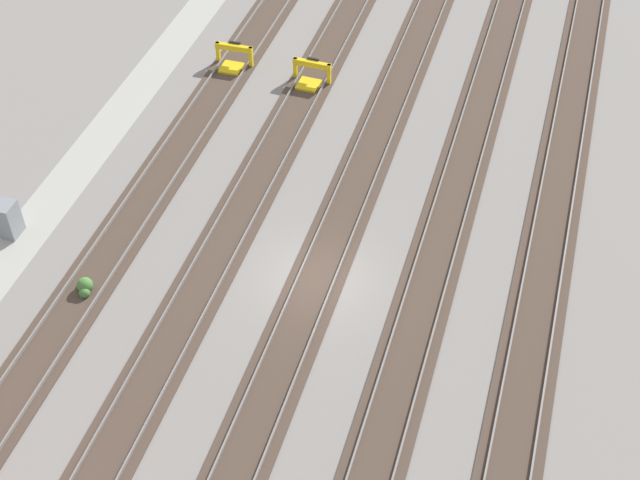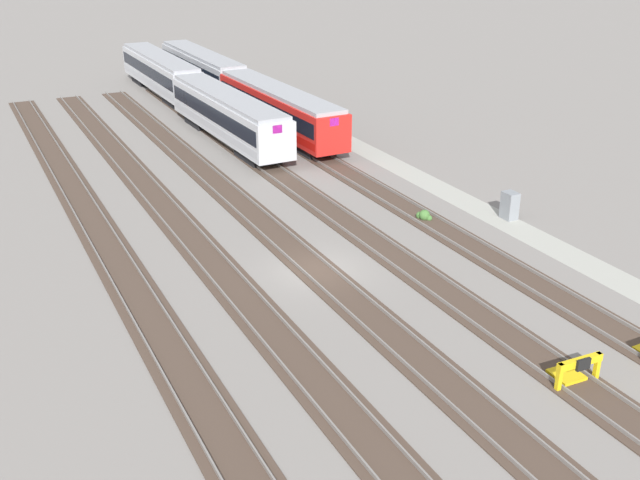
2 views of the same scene
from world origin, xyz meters
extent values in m
plane|color=gray|center=(0.00, 0.00, 0.00)|extent=(400.00, 400.00, 0.00)
cube|color=#9E9E93|center=(0.00, -12.46, 0.00)|extent=(54.00, 2.00, 0.01)
cube|color=#47382D|center=(0.00, -8.59, 0.03)|extent=(90.00, 2.23, 0.06)
cube|color=slate|center=(0.00, -7.88, 0.14)|extent=(90.00, 0.07, 0.15)
cube|color=slate|center=(0.00, -9.31, 0.14)|extent=(90.00, 0.07, 0.15)
cube|color=#47382D|center=(0.00, -4.30, 0.03)|extent=(90.00, 2.23, 0.06)
cube|color=slate|center=(0.00, -3.58, 0.14)|extent=(90.00, 0.07, 0.15)
cube|color=slate|center=(0.00, -5.01, 0.14)|extent=(90.00, 0.07, 0.15)
cube|color=#47382D|center=(0.00, 0.00, 0.03)|extent=(90.00, 2.24, 0.06)
cube|color=slate|center=(0.00, 0.72, 0.14)|extent=(90.00, 0.07, 0.15)
cube|color=slate|center=(0.00, -0.72, 0.14)|extent=(90.00, 0.07, 0.15)
cube|color=#47382D|center=(0.00, 4.30, 0.03)|extent=(90.00, 2.23, 0.06)
cube|color=slate|center=(0.00, 5.01, 0.14)|extent=(90.00, 0.07, 0.15)
cube|color=slate|center=(0.00, 3.58, 0.14)|extent=(90.00, 0.07, 0.15)
cube|color=#47382D|center=(0.00, 8.59, 0.03)|extent=(90.00, 2.23, 0.06)
cube|color=slate|center=(0.00, 9.31, 0.14)|extent=(90.00, 0.07, 0.15)
cube|color=slate|center=(0.00, 7.88, 0.14)|extent=(90.00, 0.07, 0.15)
cube|color=#B7BABF|center=(42.73, -8.54, 2.05)|extent=(18.03, 3.03, 2.70)
cube|color=black|center=(42.73, -8.54, 2.37)|extent=(17.31, 3.06, 1.08)
cube|color=#A8AAAF|center=(42.73, -8.54, 1.29)|extent=(17.67, 3.05, 0.54)
cube|color=#999BA0|center=(42.73, -8.54, 3.55)|extent=(17.49, 2.74, 0.30)
cube|color=#B21E99|center=(51.69, -8.43, 3.05)|extent=(0.09, 0.70, 0.56)
cube|color=#B21E99|center=(33.77, -8.66, 3.05)|extent=(0.09, 0.70, 0.56)
cube|color=black|center=(48.31, -8.47, 0.35)|extent=(3.63, 2.29, 0.70)
cube|color=black|center=(37.15, -8.61, 0.35)|extent=(3.63, 2.29, 0.70)
cube|color=#B7BABF|center=(43.00, -4.35, 2.05)|extent=(18.03, 3.01, 2.70)
cube|color=black|center=(43.00, -4.35, 2.37)|extent=(17.31, 3.05, 1.08)
cube|color=#A8AAAF|center=(43.00, -4.35, 1.29)|extent=(17.67, 3.04, 0.54)
cube|color=#999BA0|center=(43.00, -4.35, 3.55)|extent=(17.49, 2.73, 0.30)
cube|color=#B21E99|center=(51.96, -4.25, 3.05)|extent=(0.09, 0.70, 0.56)
cube|color=#B21E99|center=(34.04, -4.46, 3.05)|extent=(0.09, 0.70, 0.56)
cube|color=black|center=(48.58, -4.29, 0.35)|extent=(3.63, 2.28, 0.70)
cube|color=black|center=(37.42, -4.42, 0.35)|extent=(3.63, 2.28, 0.70)
cube|color=red|center=(23.84, -8.54, 2.05)|extent=(18.07, 3.26, 2.70)
cube|color=black|center=(23.84, -8.54, 2.37)|extent=(17.35, 3.28, 1.08)
cube|color=#B70F0A|center=(23.84, -8.54, 1.29)|extent=(17.71, 3.28, 0.54)
cube|color=#999BA0|center=(23.84, -8.54, 3.55)|extent=(17.52, 2.97, 0.30)
cube|color=#B21E99|center=(32.80, -8.31, 3.05)|extent=(0.10, 0.70, 0.56)
cube|color=#B21E99|center=(14.89, -8.77, 3.05)|extent=(0.10, 0.70, 0.56)
cube|color=black|center=(29.42, -8.39, 0.35)|extent=(3.66, 2.33, 0.70)
cube|color=black|center=(18.26, -8.68, 0.35)|extent=(3.66, 2.33, 0.70)
cube|color=#B7BABF|center=(23.84, -4.27, 2.05)|extent=(18.06, 3.25, 2.70)
cube|color=black|center=(23.84, -4.27, 2.37)|extent=(17.35, 3.27, 1.08)
cube|color=#A8AAAF|center=(23.84, -4.27, 1.29)|extent=(17.71, 3.27, 0.54)
cube|color=#999BA0|center=(23.84, -4.27, 3.55)|extent=(17.52, 2.96, 0.30)
cube|color=#B21E99|center=(32.80, -4.04, 3.05)|extent=(0.10, 0.70, 0.56)
cube|color=#B21E99|center=(14.88, -4.49, 3.05)|extent=(0.10, 0.70, 0.56)
cube|color=black|center=(29.42, -4.13, 0.35)|extent=(3.65, 2.33, 0.70)
cube|color=black|center=(18.26, -4.41, 0.35)|extent=(3.65, 2.33, 0.70)
cube|color=gold|center=(-13.06, -3.40, 0.57)|extent=(0.19, 0.19, 1.15)
cube|color=gold|center=(-13.12, -5.20, 0.57)|extent=(0.19, 0.19, 1.15)
cube|color=gold|center=(-13.09, -4.30, 1.00)|extent=(0.31, 2.01, 0.30)
cube|color=gold|center=(-12.54, -4.32, 0.09)|extent=(1.14, 1.12, 0.18)
cube|color=black|center=(-13.27, -4.29, 1.00)|extent=(0.14, 0.60, 0.44)
cube|color=gray|center=(1.24, -13.00, 0.80)|extent=(0.90, 0.70, 1.60)
cube|color=#333338|center=(1.24, -13.36, 1.04)|extent=(0.70, 0.04, 0.36)
sphere|color=#427033|center=(3.26, -8.54, 0.28)|extent=(0.64, 0.64, 0.64)
sphere|color=#427033|center=(3.56, -8.42, 0.18)|extent=(0.44, 0.44, 0.44)
sphere|color=#427033|center=(3.04, -8.72, 0.14)|extent=(0.36, 0.36, 0.36)
camera|label=1|loc=(23.16, 7.18, 26.04)|focal=50.00mm
camera|label=2|loc=(-29.70, 14.75, 16.03)|focal=42.00mm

